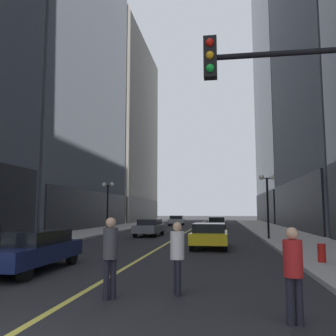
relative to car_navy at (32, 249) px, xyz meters
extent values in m
plane|color=#262628|center=(2.90, 27.30, -0.72)|extent=(200.00, 200.00, 0.00)
cube|color=#ADA8A0|center=(-5.35, 27.30, -0.64)|extent=(4.50, 78.00, 0.15)
cube|color=#ADA8A0|center=(11.15, 27.30, -0.64)|extent=(4.50, 78.00, 0.15)
cube|color=#E5D64C|center=(2.90, 27.30, -0.72)|extent=(0.16, 70.00, 0.01)
cube|color=slate|center=(-12.83, 26.80, 16.43)|extent=(10.45, 24.00, 34.30)
cube|color=#212327|center=(-7.70, 26.80, 1.34)|extent=(0.50, 22.80, 4.12)
cube|color=#B7AD99|center=(-13.30, 52.30, 16.14)|extent=(11.39, 26.00, 33.73)
cube|color=#403C35|center=(-7.70, 52.30, 1.30)|extent=(0.50, 24.70, 4.05)
cube|color=black|center=(13.50, 26.80, 1.78)|extent=(0.50, 22.80, 5.00)
cube|color=black|center=(13.50, 52.30, 1.78)|extent=(0.50, 24.70, 5.00)
cube|color=#141E4C|center=(0.00, -0.07, -0.12)|extent=(1.78, 4.77, 0.55)
cube|color=black|center=(0.00, 0.17, 0.35)|extent=(1.55, 2.68, 0.50)
cylinder|color=black|center=(0.76, -1.72, -0.40)|extent=(0.23, 0.64, 0.64)
cylinder|color=black|center=(0.72, 1.60, -0.40)|extent=(0.23, 0.64, 0.64)
cylinder|color=black|center=(-0.76, 1.58, -0.40)|extent=(0.23, 0.64, 0.64)
cube|color=yellow|center=(5.59, 8.21, -0.12)|extent=(1.91, 4.31, 0.55)
cube|color=black|center=(5.59, 8.00, 0.35)|extent=(1.67, 2.42, 0.50)
cylinder|color=black|center=(4.79, 9.72, -0.40)|extent=(0.23, 0.64, 0.64)
cylinder|color=black|center=(6.42, 9.71, -0.40)|extent=(0.23, 0.64, 0.64)
cylinder|color=black|center=(4.76, 6.72, -0.40)|extent=(0.23, 0.64, 0.64)
cylinder|color=black|center=(6.39, 6.70, -0.40)|extent=(0.23, 0.64, 0.64)
cube|color=slate|center=(0.53, 16.89, -0.12)|extent=(1.76, 4.70, 0.55)
cube|color=black|center=(0.53, 17.12, 0.35)|extent=(1.54, 2.63, 0.50)
cylinder|color=black|center=(1.27, 15.24, -0.40)|extent=(0.22, 0.64, 0.64)
cylinder|color=black|center=(-0.22, 15.25, -0.40)|extent=(0.22, 0.64, 0.64)
cylinder|color=black|center=(1.29, 18.52, -0.40)|extent=(0.22, 0.64, 0.64)
cylinder|color=black|center=(-0.21, 18.53, -0.40)|extent=(0.22, 0.64, 0.64)
cube|color=black|center=(5.64, 27.84, -0.12)|extent=(1.92, 4.33, 0.55)
cube|color=black|center=(5.64, 27.62, 0.35)|extent=(1.65, 2.44, 0.50)
cylinder|color=black|center=(4.81, 29.32, -0.40)|extent=(0.24, 0.65, 0.64)
cylinder|color=black|center=(6.38, 29.36, -0.40)|extent=(0.24, 0.65, 0.64)
cylinder|color=black|center=(4.89, 26.32, -0.40)|extent=(0.24, 0.65, 0.64)
cylinder|color=black|center=(6.46, 26.36, -0.40)|extent=(0.24, 0.65, 0.64)
cube|color=#B7B7BC|center=(0.06, 37.79, -0.12)|extent=(2.04, 4.43, 0.55)
cube|color=black|center=(0.05, 38.01, 0.35)|extent=(1.74, 2.50, 0.50)
cylinder|color=black|center=(0.94, 36.29, -0.40)|extent=(0.24, 0.65, 0.64)
cylinder|color=black|center=(-0.71, 36.23, -0.40)|extent=(0.24, 0.65, 0.64)
cylinder|color=black|center=(0.83, 39.35, -0.40)|extent=(0.24, 0.65, 0.64)
cylinder|color=black|center=(-0.82, 39.29, -0.40)|extent=(0.24, 0.65, 0.64)
cylinder|color=black|center=(3.68, -3.34, -0.28)|extent=(0.14, 0.14, 0.89)
cylinder|color=black|center=(3.81, -3.25, -0.28)|extent=(0.14, 0.14, 0.89)
cylinder|color=#3F3F44|center=(3.74, -3.29, 0.52)|extent=(0.47, 0.47, 0.70)
sphere|color=tan|center=(3.74, -3.29, 0.99)|extent=(0.24, 0.24, 0.24)
cylinder|color=black|center=(5.23, -2.73, -0.31)|extent=(0.14, 0.14, 0.83)
cylinder|color=black|center=(5.18, -2.58, -0.31)|extent=(0.14, 0.14, 0.83)
cylinder|color=silver|center=(5.21, -2.65, 0.44)|extent=(0.44, 0.44, 0.66)
sphere|color=tan|center=(5.21, -2.65, 0.88)|extent=(0.22, 0.22, 0.22)
cylinder|color=black|center=(7.44, -4.61, -0.31)|extent=(0.14, 0.14, 0.82)
cylinder|color=black|center=(7.60, -4.58, -0.31)|extent=(0.14, 0.14, 0.82)
cylinder|color=#B21E1E|center=(7.52, -4.60, 0.42)|extent=(0.40, 0.40, 0.65)
sphere|color=tan|center=(7.52, -4.60, 0.86)|extent=(0.22, 0.22, 0.22)
cylinder|color=black|center=(7.70, -4.04, 4.48)|extent=(3.20, 0.12, 0.12)
cube|color=black|center=(6.10, -4.04, 4.48)|extent=(0.28, 0.24, 0.90)
sphere|color=red|center=(6.10, -4.18, 4.76)|extent=(0.17, 0.17, 0.17)
sphere|color=orange|center=(6.10, -4.18, 4.48)|extent=(0.17, 0.17, 0.17)
sphere|color=green|center=(6.10, -4.18, 4.20)|extent=(0.17, 0.17, 0.17)
cylinder|color=black|center=(-3.50, 18.64, 1.38)|extent=(0.14, 0.14, 4.20)
cylinder|color=black|center=(-3.50, 18.64, 3.43)|extent=(0.80, 0.06, 0.06)
sphere|color=white|center=(-3.85, 18.64, 3.53)|extent=(0.36, 0.36, 0.36)
sphere|color=white|center=(-3.15, 18.64, 3.53)|extent=(0.36, 0.36, 0.36)
cylinder|color=black|center=(9.30, 13.56, 1.38)|extent=(0.14, 0.14, 4.20)
cylinder|color=black|center=(9.30, 13.56, 3.43)|extent=(0.80, 0.06, 0.06)
sphere|color=white|center=(8.95, 13.56, 3.53)|extent=(0.36, 0.36, 0.36)
sphere|color=white|center=(9.65, 13.56, 3.53)|extent=(0.36, 0.36, 0.36)
cylinder|color=red|center=(9.80, 2.48, -0.32)|extent=(0.28, 0.28, 0.80)
camera|label=1|loc=(6.30, -11.39, 1.26)|focal=38.51mm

